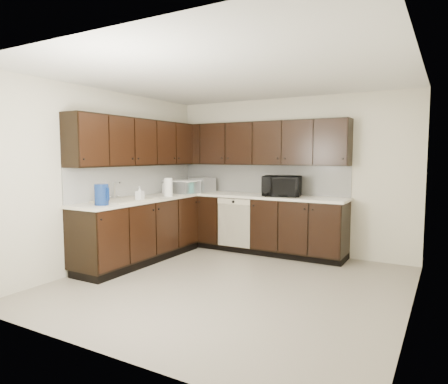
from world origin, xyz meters
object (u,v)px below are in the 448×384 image
object	(u,v)px
blue_pitcher	(102,195)
sink	(125,205)
storage_bin	(182,187)
toaster_oven	(202,185)
microwave	(282,186)

from	to	relation	value
blue_pitcher	sink	bearing A→B (deg)	77.18
sink	storage_bin	size ratio (longest dim) A/B	1.56
toaster_oven	storage_bin	world-z (taller)	toaster_oven
toaster_oven	storage_bin	size ratio (longest dim) A/B	0.75
sink	storage_bin	distance (m)	1.37
microwave	toaster_oven	xyz separation A→B (m)	(-1.50, 0.04, -0.03)
blue_pitcher	microwave	bearing A→B (deg)	30.86
toaster_oven	blue_pitcher	xyz separation A→B (m)	(-0.09, -2.23, 0.01)
storage_bin	blue_pitcher	world-z (taller)	blue_pitcher
microwave	storage_bin	xyz separation A→B (m)	(-1.68, -0.31, -0.06)
sink	storage_bin	bearing A→B (deg)	89.76
toaster_oven	storage_bin	bearing A→B (deg)	-104.59
sink	microwave	bearing A→B (deg)	44.76
sink	microwave	xyz separation A→B (m)	(1.69, 1.68, 0.22)
storage_bin	toaster_oven	bearing A→B (deg)	63.26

